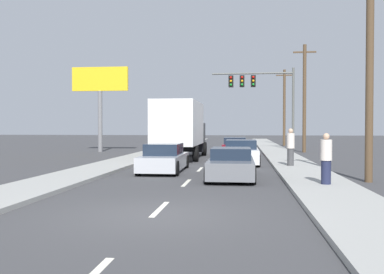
{
  "coord_description": "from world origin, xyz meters",
  "views": [
    {
      "loc": [
        2.05,
        -9.63,
        2.04
      ],
      "look_at": [
        -0.77,
        13.96,
        1.48
      ],
      "focal_mm": 39.99,
      "sensor_mm": 36.0,
      "label": 1
    }
  ],
  "objects_px": {
    "utility_pole_far": "(284,107)",
    "pedestrian_mid_block": "(291,147)",
    "car_white": "(241,153)",
    "traffic_signal_mast": "(256,87)",
    "utility_pole_mid": "(304,97)",
    "car_silver": "(164,159)",
    "roadside_billboard": "(100,90)",
    "utility_pole_near": "(370,70)",
    "pedestrian_near_corner": "(326,159)",
    "car_maroon": "(235,147)",
    "box_truck": "(181,127)",
    "car_gray": "(231,164)"
  },
  "relations": [
    {
      "from": "car_white",
      "to": "car_maroon",
      "type": "bearing_deg",
      "value": 93.77
    },
    {
      "from": "car_gray",
      "to": "pedestrian_near_corner",
      "type": "relative_size",
      "value": 2.63
    },
    {
      "from": "car_silver",
      "to": "roadside_billboard",
      "type": "height_order",
      "value": "roadside_billboard"
    },
    {
      "from": "car_white",
      "to": "utility_pole_far",
      "type": "xyz_separation_m",
      "value": [
        4.55,
        23.55,
        3.65
      ]
    },
    {
      "from": "pedestrian_mid_block",
      "to": "traffic_signal_mast",
      "type": "bearing_deg",
      "value": 94.86
    },
    {
      "from": "traffic_signal_mast",
      "to": "utility_pole_mid",
      "type": "bearing_deg",
      "value": -16.6
    },
    {
      "from": "utility_pole_far",
      "to": "car_silver",
      "type": "bearing_deg",
      "value": -106.03
    },
    {
      "from": "box_truck",
      "to": "pedestrian_mid_block",
      "type": "distance_m",
      "value": 8.41
    },
    {
      "from": "car_silver",
      "to": "car_maroon",
      "type": "xyz_separation_m",
      "value": [
        3.0,
        11.71,
        0.0
      ]
    },
    {
      "from": "car_gray",
      "to": "utility_pole_far",
      "type": "height_order",
      "value": "utility_pole_far"
    },
    {
      "from": "car_white",
      "to": "roadside_billboard",
      "type": "distance_m",
      "value": 16.06
    },
    {
      "from": "box_truck",
      "to": "car_maroon",
      "type": "bearing_deg",
      "value": 50.37
    },
    {
      "from": "traffic_signal_mast",
      "to": "utility_pole_far",
      "type": "distance_m",
      "value": 11.54
    },
    {
      "from": "car_white",
      "to": "car_gray",
      "type": "bearing_deg",
      "value": -93.11
    },
    {
      "from": "car_gray",
      "to": "pedestrian_near_corner",
      "type": "height_order",
      "value": "pedestrian_near_corner"
    },
    {
      "from": "utility_pole_far",
      "to": "pedestrian_mid_block",
      "type": "bearing_deg",
      "value": -94.7
    },
    {
      "from": "car_white",
      "to": "pedestrian_near_corner",
      "type": "bearing_deg",
      "value": -72.51
    },
    {
      "from": "utility_pole_near",
      "to": "car_white",
      "type": "bearing_deg",
      "value": 123.14
    },
    {
      "from": "utility_pole_near",
      "to": "pedestrian_near_corner",
      "type": "bearing_deg",
      "value": -136.02
    },
    {
      "from": "utility_pole_far",
      "to": "pedestrian_mid_block",
      "type": "height_order",
      "value": "utility_pole_far"
    },
    {
      "from": "car_gray",
      "to": "utility_pole_mid",
      "type": "height_order",
      "value": "utility_pole_mid"
    },
    {
      "from": "car_gray",
      "to": "car_silver",
      "type": "bearing_deg",
      "value": 143.32
    },
    {
      "from": "utility_pole_mid",
      "to": "pedestrian_mid_block",
      "type": "distance_m",
      "value": 14.35
    },
    {
      "from": "box_truck",
      "to": "roadside_billboard",
      "type": "distance_m",
      "value": 10.82
    },
    {
      "from": "car_maroon",
      "to": "car_gray",
      "type": "height_order",
      "value": "car_maroon"
    },
    {
      "from": "box_truck",
      "to": "utility_pole_mid",
      "type": "relative_size",
      "value": 0.95
    },
    {
      "from": "car_gray",
      "to": "pedestrian_mid_block",
      "type": "distance_m",
      "value": 5.28
    },
    {
      "from": "roadside_billboard",
      "to": "traffic_signal_mast",
      "type": "bearing_deg",
      "value": 10.36
    },
    {
      "from": "utility_pole_near",
      "to": "utility_pole_far",
      "type": "height_order",
      "value": "utility_pole_far"
    },
    {
      "from": "roadside_billboard",
      "to": "pedestrian_near_corner",
      "type": "xyz_separation_m",
      "value": [
        14.38,
        -19.28,
        -4.07
      ]
    },
    {
      "from": "car_silver",
      "to": "utility_pole_mid",
      "type": "relative_size",
      "value": 0.53
    },
    {
      "from": "traffic_signal_mast",
      "to": "utility_pole_near",
      "type": "relative_size",
      "value": 0.87
    },
    {
      "from": "car_white",
      "to": "utility_pole_far",
      "type": "relative_size",
      "value": 0.54
    },
    {
      "from": "car_white",
      "to": "utility_pole_mid",
      "type": "bearing_deg",
      "value": 66.45
    },
    {
      "from": "car_maroon",
      "to": "car_silver",
      "type": "bearing_deg",
      "value": -104.37
    },
    {
      "from": "utility_pole_mid",
      "to": "roadside_billboard",
      "type": "relative_size",
      "value": 1.24
    },
    {
      "from": "traffic_signal_mast",
      "to": "utility_pole_mid",
      "type": "distance_m",
      "value": 4.09
    },
    {
      "from": "box_truck",
      "to": "utility_pole_far",
      "type": "xyz_separation_m",
      "value": [
        8.39,
        20.3,
        2.19
      ]
    },
    {
      "from": "car_maroon",
      "to": "car_gray",
      "type": "xyz_separation_m",
      "value": [
        0.12,
        -14.03,
        -0.03
      ]
    },
    {
      "from": "utility_pole_near",
      "to": "pedestrian_near_corner",
      "type": "distance_m",
      "value": 4.09
    },
    {
      "from": "car_white",
      "to": "utility_pole_mid",
      "type": "height_order",
      "value": "utility_pole_mid"
    },
    {
      "from": "traffic_signal_mast",
      "to": "utility_pole_mid",
      "type": "xyz_separation_m",
      "value": [
        3.82,
        -1.14,
        -0.91
      ]
    },
    {
      "from": "car_silver",
      "to": "traffic_signal_mast",
      "type": "bearing_deg",
      "value": 74.7
    },
    {
      "from": "car_white",
      "to": "pedestrian_near_corner",
      "type": "relative_size",
      "value": 2.62
    },
    {
      "from": "utility_pole_far",
      "to": "utility_pole_near",
      "type": "bearing_deg",
      "value": -89.68
    },
    {
      "from": "utility_pole_mid",
      "to": "utility_pole_far",
      "type": "relative_size",
      "value": 1.05
    },
    {
      "from": "utility_pole_far",
      "to": "traffic_signal_mast",
      "type": "bearing_deg",
      "value": -107.14
    },
    {
      "from": "utility_pole_near",
      "to": "car_gray",
      "type": "bearing_deg",
      "value": 174.35
    },
    {
      "from": "car_maroon",
      "to": "utility_pole_far",
      "type": "height_order",
      "value": "utility_pole_far"
    },
    {
      "from": "utility_pole_near",
      "to": "pedestrian_mid_block",
      "type": "xyz_separation_m",
      "value": [
        -2.29,
        4.96,
        -3.08
      ]
    }
  ]
}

